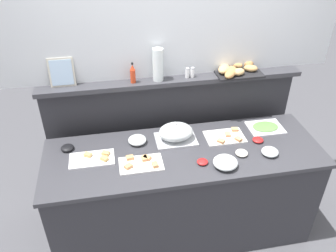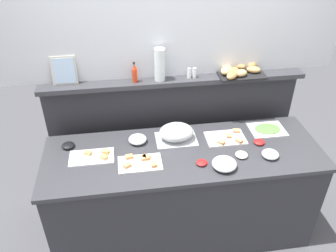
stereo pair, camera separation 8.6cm
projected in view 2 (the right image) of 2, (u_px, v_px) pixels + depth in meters
ground_plane at (172, 185)px, 3.78m from camera, size 12.00×12.00×0.00m
buffet_counter at (183, 194)px, 3.03m from camera, size 2.24×0.75×0.93m
back_ledge_unit at (173, 135)px, 3.35m from camera, size 2.28×0.22×1.35m
sandwich_platter_front at (227, 138)px, 2.91m from camera, size 0.33×0.22×0.04m
sandwich_platter_rear at (140, 162)px, 2.65m from camera, size 0.33×0.20×0.04m
sandwich_platter_side at (93, 156)px, 2.71m from camera, size 0.35×0.20×0.04m
cold_cuts_platter at (267, 129)px, 3.02m from camera, size 0.30×0.23×0.02m
serving_cloche at (176, 133)px, 2.86m from camera, size 0.34×0.24×0.17m
glass_bowl_large at (224, 164)px, 2.59m from camera, size 0.19×0.19×0.08m
glass_bowl_medium at (270, 154)px, 2.70m from camera, size 0.13×0.13×0.05m
glass_bowl_small at (138, 140)px, 2.86m from camera, size 0.15×0.15×0.06m
condiment_bowl_teal at (68, 145)px, 2.81m from camera, size 0.10×0.10×0.04m
condiment_bowl_cream at (259, 142)px, 2.85m from camera, size 0.09×0.09×0.03m
condiment_bowl_dark at (201, 163)px, 2.64m from camera, size 0.09×0.09×0.03m
condiment_bowl_red at (242, 155)px, 2.71m from camera, size 0.10×0.10×0.03m
hot_sauce_bottle at (134, 73)px, 2.84m from camera, size 0.04×0.04×0.18m
salt_shaker at (189, 73)px, 2.92m from camera, size 0.03×0.03×0.09m
pepper_shaker at (194, 73)px, 2.92m from camera, size 0.03×0.03×0.09m
bread_basket at (239, 71)px, 2.98m from camera, size 0.41×0.34×0.08m
framed_picture at (64, 71)px, 2.78m from camera, size 0.20×0.05×0.24m
water_carafe at (160, 65)px, 2.83m from camera, size 0.09×0.09×0.28m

